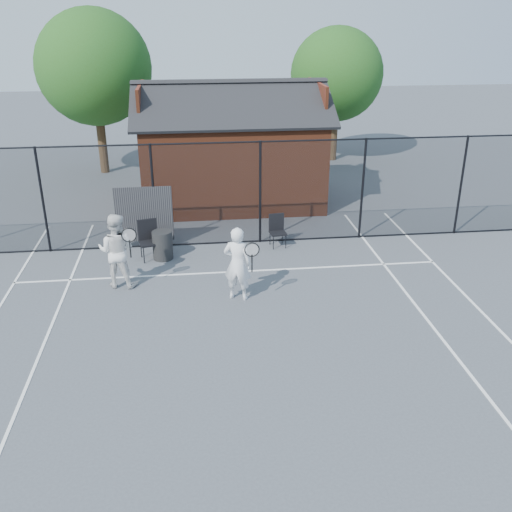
{
  "coord_description": "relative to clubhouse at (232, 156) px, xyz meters",
  "views": [
    {
      "loc": [
        -0.96,
        -10.47,
        6.35
      ],
      "look_at": [
        0.46,
        1.47,
        1.1
      ],
      "focal_mm": 40.0,
      "sensor_mm": 36.0,
      "label": 1
    }
  ],
  "objects": [
    {
      "name": "court_lines",
      "position": [
        -0.5,
        -10.32,
        -1.6
      ],
      "size": [
        11.02,
        18.0,
        0.01
      ],
      "color": "white",
      "rests_on": "ground"
    },
    {
      "name": "ground",
      "position": [
        -0.5,
        -9.0,
        -1.61
      ],
      "size": [
        80.0,
        80.0,
        0.0
      ],
      "primitive_type": "plane",
      "color": "#494E53",
      "rests_on": "ground"
    },
    {
      "name": "player_front",
      "position": [
        -0.46,
        -7.47,
        -0.71
      ],
      "size": [
        0.85,
        0.69,
        1.79
      ],
      "color": "white",
      "rests_on": "ground"
    },
    {
      "name": "chair_left",
      "position": [
        -2.64,
        -4.9,
        -1.07
      ],
      "size": [
        0.62,
        0.64,
        1.07
      ],
      "primitive_type": "cube",
      "rotation": [
        0.0,
        0.0,
        0.23
      ],
      "color": "black",
      "rests_on": "ground"
    },
    {
      "name": "tree_left",
      "position": [
        -5.0,
        4.5,
        2.58
      ],
      "size": [
        4.48,
        4.48,
        6.44
      ],
      "color": "#382216",
      "rests_on": "ground"
    },
    {
      "name": "clubhouse",
      "position": [
        0.0,
        0.0,
        0.0
      ],
      "size": [
        6.5,
        4.36,
        4.19
      ],
      "color": "brown",
      "rests_on": "ground"
    },
    {
      "name": "tree_right",
      "position": [
        5.0,
        5.5,
        2.1
      ],
      "size": [
        3.97,
        3.97,
        5.7
      ],
      "color": "#382216",
      "rests_on": "ground"
    },
    {
      "name": "fence",
      "position": [
        -0.8,
        -4.0,
        -0.16
      ],
      "size": [
        22.04,
        3.0,
        3.0
      ],
      "color": "black",
      "rests_on": "ground"
    },
    {
      "name": "waste_bin",
      "position": [
        -2.3,
        -4.9,
        -1.21
      ],
      "size": [
        0.67,
        0.67,
        0.8
      ],
      "primitive_type": "cylinder",
      "rotation": [
        0.0,
        0.0,
        -0.26
      ],
      "color": "black",
      "rests_on": "ground"
    },
    {
      "name": "player_back",
      "position": [
        -3.32,
        -6.44,
        -0.67
      ],
      "size": [
        1.08,
        0.89,
        1.87
      ],
      "color": "white",
      "rests_on": "ground"
    },
    {
      "name": "chair_right",
      "position": [
        0.97,
        -4.42,
        -1.14
      ],
      "size": [
        0.5,
        0.51,
        0.92
      ],
      "primitive_type": "cube",
      "rotation": [
        0.0,
        0.0,
        0.12
      ],
      "color": "black",
      "rests_on": "ground"
    }
  ]
}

